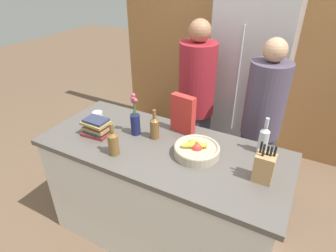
{
  "coord_description": "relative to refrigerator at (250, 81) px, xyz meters",
  "views": [
    {
      "loc": [
        0.82,
        -1.43,
        2.06
      ],
      "look_at": [
        0.0,
        0.1,
        1.04
      ],
      "focal_mm": 30.0,
      "sensor_mm": 36.0,
      "label": 1
    }
  ],
  "objects": [
    {
      "name": "ground_plane",
      "position": [
        -0.26,
        -1.46,
        -0.96
      ],
      "size": [
        14.0,
        14.0,
        0.0
      ],
      "primitive_type": "plane",
      "color": "brown"
    },
    {
      "name": "kitchen_island",
      "position": [
        -0.26,
        -1.46,
        -0.5
      ],
      "size": [
        1.79,
        0.77,
        0.92
      ],
      "color": "silver",
      "rests_on": "ground_plane"
    },
    {
      "name": "back_wall_wood",
      "position": [
        -0.26,
        0.36,
        0.34
      ],
      "size": [
        2.99,
        0.12,
        2.6
      ],
      "color": "#9E6B3D",
      "rests_on": "ground_plane"
    },
    {
      "name": "refrigerator",
      "position": [
        0.0,
        0.0,
        0.0
      ],
      "size": [
        0.73,
        0.62,
        1.92
      ],
      "color": "#B7B7BC",
      "rests_on": "ground_plane"
    },
    {
      "name": "fruit_bowl",
      "position": [
        -0.0,
        -1.43,
        0.0
      ],
      "size": [
        0.31,
        0.31,
        0.1
      ],
      "color": "tan",
      "rests_on": "kitchen_island"
    },
    {
      "name": "knife_block",
      "position": [
        0.45,
        -1.48,
        0.05
      ],
      "size": [
        0.11,
        0.1,
        0.26
      ],
      "color": "tan",
      "rests_on": "kitchen_island"
    },
    {
      "name": "flower_vase",
      "position": [
        -0.51,
        -1.4,
        0.08
      ],
      "size": [
        0.07,
        0.07,
        0.34
      ],
      "color": "#191E4C",
      "rests_on": "kitchen_island"
    },
    {
      "name": "cereal_box",
      "position": [
        -0.21,
        -1.2,
        0.11
      ],
      "size": [
        0.2,
        0.09,
        0.3
      ],
      "color": "red",
      "rests_on": "kitchen_island"
    },
    {
      "name": "coffee_mug",
      "position": [
        -0.9,
        -1.38,
        -0.0
      ],
      "size": [
        0.08,
        0.11,
        0.08
      ],
      "color": "silver",
      "rests_on": "kitchen_island"
    },
    {
      "name": "book_stack",
      "position": [
        -0.77,
        -1.54,
        0.02
      ],
      "size": [
        0.21,
        0.16,
        0.13
      ],
      "color": "maroon",
      "rests_on": "kitchen_island"
    },
    {
      "name": "bottle_oil",
      "position": [
        -0.5,
        -1.68,
        0.05
      ],
      "size": [
        0.07,
        0.07,
        0.24
      ],
      "color": "brown",
      "rests_on": "kitchen_island"
    },
    {
      "name": "bottle_vinegar",
      "position": [
        0.38,
        -1.18,
        0.06
      ],
      "size": [
        0.07,
        0.07,
        0.26
      ],
      "color": "#B2BCC1",
      "rests_on": "kitchen_island"
    },
    {
      "name": "bottle_wine",
      "position": [
        -0.36,
        -1.38,
        0.05
      ],
      "size": [
        0.07,
        0.07,
        0.23
      ],
      "color": "brown",
      "rests_on": "kitchen_island"
    },
    {
      "name": "person_at_sink",
      "position": [
        -0.34,
        -0.63,
        -0.03
      ],
      "size": [
        0.34,
        0.34,
        1.66
      ],
      "rotation": [
        0.0,
        0.0,
        -0.48
      ],
      "color": "#383842",
      "rests_on": "ground_plane"
    },
    {
      "name": "person_in_blue",
      "position": [
        0.28,
        -0.67,
        -0.07
      ],
      "size": [
        0.33,
        0.33,
        1.58
      ],
      "rotation": [
        0.0,
        0.0,
        -0.46
      ],
      "color": "#383842",
      "rests_on": "ground_plane"
    }
  ]
}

